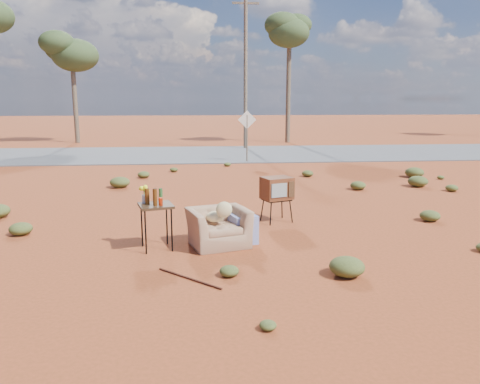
{
  "coord_description": "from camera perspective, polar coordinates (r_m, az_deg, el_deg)",
  "views": [
    {
      "loc": [
        -0.62,
        -7.84,
        2.67
      ],
      "look_at": [
        0.23,
        1.48,
        0.8
      ],
      "focal_mm": 35.0,
      "sensor_mm": 36.0,
      "label": 1
    }
  ],
  "objects": [
    {
      "name": "side_table",
      "position": [
        8.47,
        -10.54,
        -1.29
      ],
      "size": [
        0.7,
        0.7,
        1.15
      ],
      "rotation": [
        0.0,
        0.0,
        0.25
      ],
      "color": "#322312",
      "rests_on": "ground"
    },
    {
      "name": "road_sign",
      "position": [
        19.98,
        0.87,
        7.95
      ],
      "size": [
        0.78,
        0.06,
        2.19
      ],
      "color": "brown",
      "rests_on": "ground"
    },
    {
      "name": "utility_pole_center",
      "position": [
        25.51,
        0.68,
        14.62
      ],
      "size": [
        1.4,
        0.2,
        8.0
      ],
      "color": "brown",
      "rests_on": "ground"
    },
    {
      "name": "ground",
      "position": [
        8.3,
        -0.66,
        -7.46
      ],
      "size": [
        140.0,
        140.0,
        0.0
      ],
      "primitive_type": "plane",
      "color": "#933A1D",
      "rests_on": "ground"
    },
    {
      "name": "scrub_patch",
      "position": [
        12.5,
        -6.06,
        -0.43
      ],
      "size": [
        17.49,
        8.07,
        0.33
      ],
      "color": "#4D5826",
      "rests_on": "ground"
    },
    {
      "name": "highway",
      "position": [
        23.0,
        -3.68,
        4.66
      ],
      "size": [
        140.0,
        7.0,
        0.04
      ],
      "primitive_type": "cube",
      "color": "#565659",
      "rests_on": "ground"
    },
    {
      "name": "tv_unit",
      "position": [
        10.22,
        4.53,
        0.38
      ],
      "size": [
        0.75,
        0.67,
        1.0
      ],
      "rotation": [
        0.0,
        0.0,
        0.35
      ],
      "color": "black",
      "rests_on": "ground"
    },
    {
      "name": "rusty_bar",
      "position": [
        7.19,
        -6.23,
        -10.42
      ],
      "size": [
        0.96,
        0.92,
        0.03
      ],
      "primitive_type": "cylinder",
      "rotation": [
        0.0,
        1.57,
        -0.76
      ],
      "color": "#4D2214",
      "rests_on": "ground"
    },
    {
      "name": "eucalyptus_center",
      "position": [
        29.62,
        6.05,
        18.53
      ],
      "size": [
        3.2,
        3.2,
        7.6
      ],
      "color": "brown",
      "rests_on": "ground"
    },
    {
      "name": "eucalyptus_near_left",
      "position": [
        30.86,
        -19.84,
        15.82
      ],
      "size": [
        3.2,
        3.2,
        6.6
      ],
      "color": "brown",
      "rests_on": "ground"
    },
    {
      "name": "armchair",
      "position": [
        8.67,
        -2.11,
        -3.67
      ],
      "size": [
        1.35,
        1.1,
        0.92
      ],
      "rotation": [
        0.0,
        0.0,
        0.28
      ],
      "color": "#966F52",
      "rests_on": "ground"
    }
  ]
}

